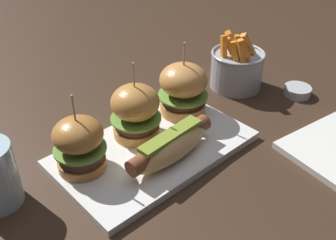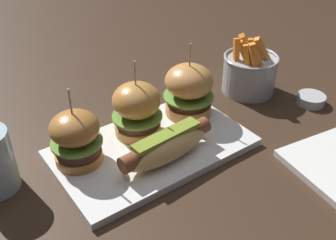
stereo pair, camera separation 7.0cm
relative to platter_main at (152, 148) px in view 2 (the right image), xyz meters
The scene contains 8 objects.
ground_plane 0.01m from the platter_main, ahead, with size 3.00×3.00×0.00m, color #382619.
platter_main is the anchor object (origin of this frame).
hot_dog 0.06m from the platter_main, 84.63° to the right, with size 0.18×0.07×0.05m.
slider_left 0.14m from the platter_main, 163.49° to the left, with size 0.09×0.09×0.14m.
slider_center 0.08m from the platter_main, 85.25° to the left, with size 0.09×0.09×0.15m.
slider_right 0.14m from the platter_main, 21.38° to the left, with size 0.10×0.10×0.15m.
fries_bucket 0.30m from the platter_main, 10.79° to the left, with size 0.12×0.12×0.13m.
sauce_ramekin 0.37m from the platter_main, ahead, with size 0.06×0.06×0.02m.
Camera 2 is at (-0.31, -0.47, 0.45)m, focal length 42.45 mm.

